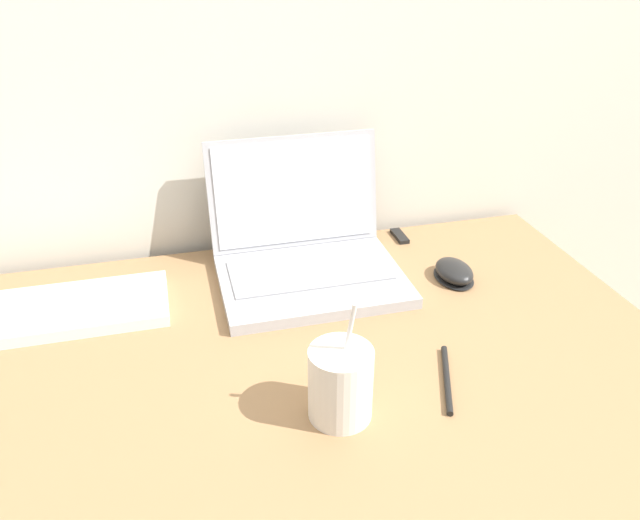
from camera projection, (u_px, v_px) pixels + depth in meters
name	position (u px, v px, depth m)	size (l,w,h in m)	color
laptop	(306.00, 249.00, 1.12)	(0.32, 0.28, 0.23)	#ADADB2
drink_cup	(341.00, 382.00, 0.79)	(0.08, 0.08, 0.17)	silver
computer_mouse	(454.00, 272.00, 1.12)	(0.07, 0.09, 0.03)	black
external_keyboard	(50.00, 312.00, 1.01)	(0.37, 0.15, 0.02)	silver
usb_stick	(400.00, 236.00, 1.26)	(0.02, 0.06, 0.01)	black
pen	(447.00, 379.00, 0.87)	(0.06, 0.14, 0.01)	black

